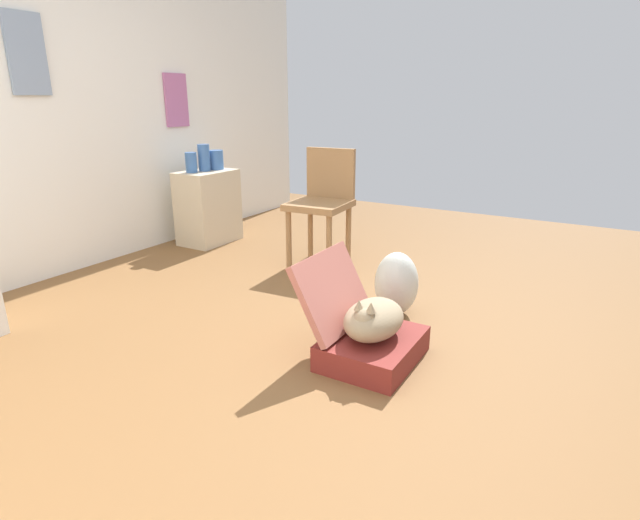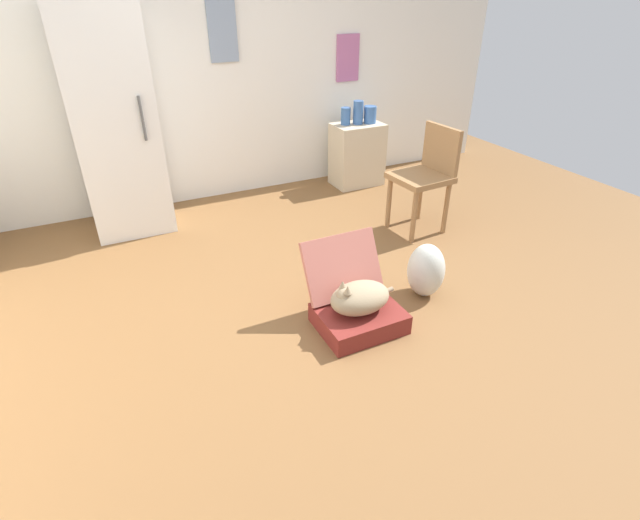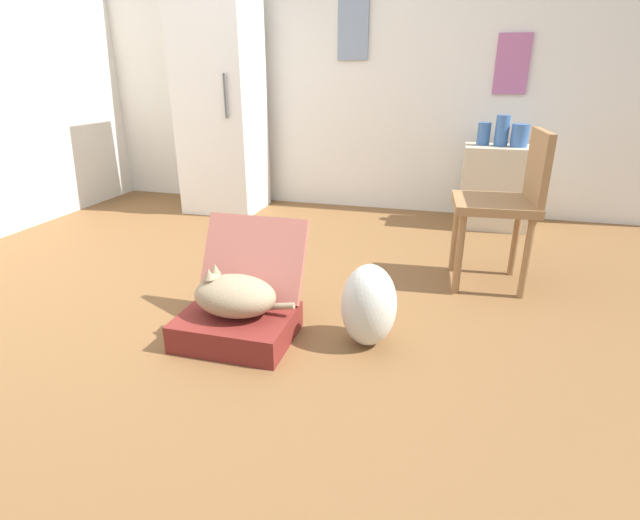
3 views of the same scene
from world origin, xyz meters
The scene contains 12 objects.
ground_plane centered at (0.00, 0.00, 0.00)m, with size 7.68×7.68×0.00m, color brown.
wall_back centered at (0.00, 2.26, 1.30)m, with size 6.40×0.15×2.60m.
suitcase_base centered at (0.04, -0.43, 0.07)m, with size 0.53×0.43×0.14m, color maroon.
suitcase_lid centered at (0.04, -0.19, 0.33)m, with size 0.53×0.43×0.04m, color #B26356.
cat centered at (0.03, -0.43, 0.23)m, with size 0.48×0.28×0.23m.
plastic_bag_white centered at (0.66, -0.30, 0.20)m, with size 0.26×0.27×0.40m, color silver.
refrigerator centered at (-1.07, 1.80, 0.94)m, with size 0.65×0.61×1.88m.
side_table centered at (1.32, 1.85, 0.33)m, with size 0.53×0.36×0.67m, color beige.
vase_tall centered at (1.19, 1.89, 0.75)m, with size 0.10×0.10×0.18m, color #38609E.
vase_short centered at (1.46, 1.84, 0.75)m, with size 0.13×0.13×0.17m, color #38609E.
vase_round centered at (1.32, 1.86, 0.79)m, with size 0.11×0.11×0.24m, color #38609E.
chair centered at (1.29, 0.60, 0.53)m, with size 0.49×0.47×0.92m.
Camera 2 is at (-1.29, -2.56, 1.96)m, focal length 26.81 mm.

